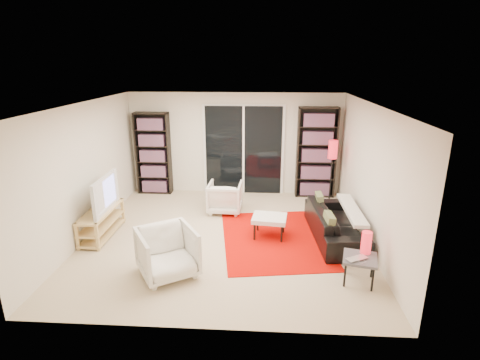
# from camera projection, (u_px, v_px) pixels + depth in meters

# --- Properties ---
(floor) EXTENTS (5.00, 5.00, 0.00)m
(floor) POSITION_uv_depth(u_px,v_px,m) (225.00, 236.00, 6.88)
(floor) COLOR #C6B48C
(floor) RESTS_ON ground
(wall_back) EXTENTS (5.00, 0.02, 2.40)m
(wall_back) POSITION_uv_depth(u_px,v_px,m) (235.00, 144.00, 8.89)
(wall_back) COLOR silver
(wall_back) RESTS_ON ground
(wall_front) EXTENTS (5.00, 0.02, 2.40)m
(wall_front) POSITION_uv_depth(u_px,v_px,m) (202.00, 239.00, 4.14)
(wall_front) COLOR silver
(wall_front) RESTS_ON ground
(wall_left) EXTENTS (0.02, 5.00, 2.40)m
(wall_left) POSITION_uv_depth(u_px,v_px,m) (85.00, 172.00, 6.66)
(wall_left) COLOR silver
(wall_left) RESTS_ON ground
(wall_right) EXTENTS (0.02, 5.00, 2.40)m
(wall_right) POSITION_uv_depth(u_px,v_px,m) (371.00, 177.00, 6.37)
(wall_right) COLOR silver
(wall_right) RESTS_ON ground
(ceiling) EXTENTS (5.00, 5.00, 0.02)m
(ceiling) POSITION_uv_depth(u_px,v_px,m) (224.00, 104.00, 6.15)
(ceiling) COLOR white
(ceiling) RESTS_ON wall_back
(sliding_door) EXTENTS (1.92, 0.08, 2.16)m
(sliding_door) POSITION_uv_depth(u_px,v_px,m) (244.00, 150.00, 8.89)
(sliding_door) COLOR white
(sliding_door) RESTS_ON ground
(bookshelf_left) EXTENTS (0.80, 0.30, 1.95)m
(bookshelf_left) POSITION_uv_depth(u_px,v_px,m) (153.00, 154.00, 8.92)
(bookshelf_left) COLOR black
(bookshelf_left) RESTS_ON ground
(bookshelf_right) EXTENTS (0.90, 0.30, 2.10)m
(bookshelf_right) POSITION_uv_depth(u_px,v_px,m) (316.00, 153.00, 8.67)
(bookshelf_right) COLOR black
(bookshelf_right) RESTS_ON ground
(tv_stand) EXTENTS (0.41, 1.27, 0.50)m
(tv_stand) POSITION_uv_depth(u_px,v_px,m) (102.00, 222.00, 6.86)
(tv_stand) COLOR #DFC284
(tv_stand) RESTS_ON floor
(tv) EXTENTS (0.18, 1.10, 0.63)m
(tv) POSITION_uv_depth(u_px,v_px,m) (99.00, 194.00, 6.69)
(tv) COLOR black
(tv) RESTS_ON tv_stand
(rug) EXTENTS (2.13, 2.67, 0.01)m
(rug) POSITION_uv_depth(u_px,v_px,m) (274.00, 238.00, 6.79)
(rug) COLOR #C10700
(rug) RESTS_ON floor
(sofa) EXTENTS (0.90, 1.99, 0.57)m
(sofa) POSITION_uv_depth(u_px,v_px,m) (335.00, 223.00, 6.75)
(sofa) COLOR black
(sofa) RESTS_ON floor
(armchair_back) EXTENTS (0.72, 0.74, 0.65)m
(armchair_back) POSITION_uv_depth(u_px,v_px,m) (225.00, 197.00, 7.93)
(armchair_back) COLOR silver
(armchair_back) RESTS_ON floor
(armchair_front) EXTENTS (1.10, 1.11, 0.74)m
(armchair_front) POSITION_uv_depth(u_px,v_px,m) (167.00, 253.00, 5.54)
(armchair_front) COLOR silver
(armchair_front) RESTS_ON floor
(ottoman) EXTENTS (0.66, 0.57, 0.40)m
(ottoman) POSITION_uv_depth(u_px,v_px,m) (269.00, 219.00, 6.77)
(ottoman) COLOR silver
(ottoman) RESTS_ON floor
(side_table) EXTENTS (0.57, 0.57, 0.40)m
(side_table) POSITION_uv_depth(u_px,v_px,m) (360.00, 260.00, 5.36)
(side_table) COLOR #4F4E55
(side_table) RESTS_ON floor
(laptop) EXTENTS (0.38, 0.33, 0.03)m
(laptop) POSITION_uv_depth(u_px,v_px,m) (359.00, 260.00, 5.25)
(laptop) COLOR silver
(laptop) RESTS_ON side_table
(table_lamp) EXTENTS (0.15, 0.15, 0.33)m
(table_lamp) POSITION_uv_depth(u_px,v_px,m) (366.00, 242.00, 5.43)
(table_lamp) COLOR red
(table_lamp) RESTS_ON side_table
(floor_lamp) EXTENTS (0.22, 0.22, 1.46)m
(floor_lamp) POSITION_uv_depth(u_px,v_px,m) (332.00, 156.00, 8.10)
(floor_lamp) COLOR black
(floor_lamp) RESTS_ON floor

